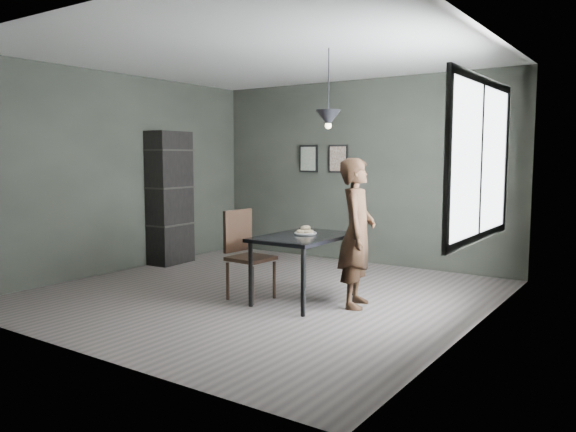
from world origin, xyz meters
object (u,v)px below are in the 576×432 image
Objects in this scene: woman at (357,233)px; wood_chair at (245,248)px; shelf_unit at (170,198)px; white_plate at (306,234)px; pendant_lamp at (328,118)px; cafe_table at (304,242)px.

woman is 1.58× the size of wood_chair.
woman is at bearing 21.78° from wood_chair.
wood_chair is 0.51× the size of shelf_unit.
woman reaches higher than wood_chair.
shelf_unit is (-2.89, 0.68, 0.25)m from white_plate.
pendant_lamp is (3.17, -0.66, 1.04)m from shelf_unit.
woman is 1.32m from wood_chair.
cafe_table is 0.69m from wood_chair.
shelf_unit reaches higher than wood_chair.
woman is at bearing 4.26° from pendant_lamp.
pendant_lamp is (0.25, 0.10, 1.38)m from cafe_table.
cafe_table is 1.41m from pendant_lamp.
cafe_table is at bearing 84.12° from woman.
wood_chair is at bearing -27.81° from shelf_unit.
woman is 0.80× the size of shelf_unit.
shelf_unit is at bearing 159.50° from wood_chair.
cafe_table is at bearing 27.36° from wood_chair.
cafe_table is at bearing -18.10° from shelf_unit.
woman is (0.63, 0.05, 0.05)m from white_plate.
woman is 1.29m from pendant_lamp.
cafe_table is 5.22× the size of white_plate.
white_plate is at bearing 108.77° from cafe_table.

